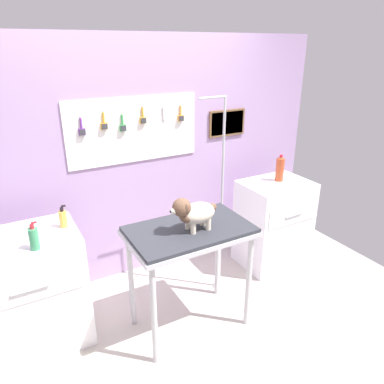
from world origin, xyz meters
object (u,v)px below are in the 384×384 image
object	(u,v)px
soda_bottle	(280,169)
counter_left	(29,292)
dog	(193,212)
cabinet_right	(273,223)
grooming_table	(190,240)
grooming_arm	(221,206)
spray_bottle_tall	(63,219)

from	to	relation	value
soda_bottle	counter_left	bearing A→B (deg)	-179.30
dog	soda_bottle	bearing A→B (deg)	21.45
counter_left	cabinet_right	distance (m)	2.38
grooming_table	dog	distance (m)	0.26
grooming_table	soda_bottle	distance (m)	1.38
dog	soda_bottle	world-z (taller)	dog
grooming_arm	dog	xyz separation A→B (m)	(-0.48, -0.36, 0.20)
cabinet_right	spray_bottle_tall	xyz separation A→B (m)	(-2.06, 0.02, 0.54)
grooming_arm	cabinet_right	size ratio (longest dim) A/B	2.00
counter_left	spray_bottle_tall	bearing A→B (deg)	2.56
spray_bottle_tall	soda_bottle	size ratio (longest dim) A/B	0.64
grooming_table	spray_bottle_tall	size ratio (longest dim) A/B	5.43
counter_left	cabinet_right	bearing A→B (deg)	-0.08
grooming_table	dog	xyz separation A→B (m)	(0.00, -0.05, 0.25)
grooming_arm	dog	size ratio (longest dim) A/B	4.70
grooming_table	counter_left	bearing A→B (deg)	159.69
cabinet_right	grooming_arm	bearing A→B (deg)	-171.38
dog	grooming_table	bearing A→B (deg)	92.26
grooming_table	spray_bottle_tall	world-z (taller)	spray_bottle_tall
grooming_table	cabinet_right	bearing A→B (deg)	18.91
dog	counter_left	size ratio (longest dim) A/B	0.42
grooming_table	cabinet_right	xyz separation A→B (m)	(1.23, 0.42, -0.35)
grooming_table	dog	size ratio (longest dim) A/B	2.45
dog	counter_left	distance (m)	1.38
dog	soda_bottle	size ratio (longest dim) A/B	1.42
counter_left	dog	bearing A→B (deg)	-22.41
cabinet_right	grooming_table	bearing A→B (deg)	-161.09
dog	counter_left	world-z (taller)	dog
grooming_table	cabinet_right	size ratio (longest dim) A/B	1.04
spray_bottle_tall	grooming_table	bearing A→B (deg)	-27.88
dog	spray_bottle_tall	size ratio (longest dim) A/B	2.21
soda_bottle	grooming_arm	bearing A→B (deg)	-169.65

